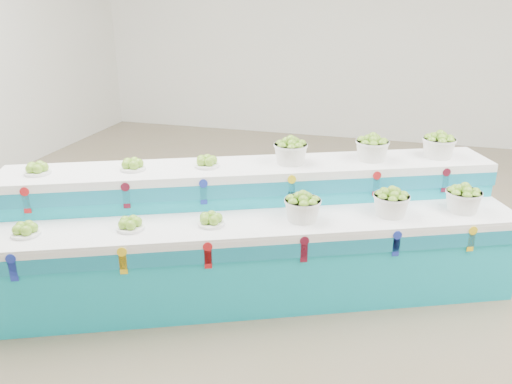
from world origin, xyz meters
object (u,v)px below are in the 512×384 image
at_px(basket_lower_left, 303,207).
at_px(plate_upper_mid, 132,164).
at_px(display_stand, 256,232).
at_px(basket_upper_right, 439,145).

bearing_deg(basket_lower_left, plate_upper_mid, -177.85).
bearing_deg(display_stand, basket_upper_right, 8.86).
xyz_separation_m(display_stand, basket_lower_left, (0.41, -0.11, 0.32)).
distance_m(display_stand, basket_upper_right, 1.80).
height_order(basket_lower_left, plate_upper_mid, plate_upper_mid).
bearing_deg(display_stand, plate_upper_mid, 165.37).
xyz_separation_m(display_stand, plate_upper_mid, (-1.01, -0.16, 0.56)).
xyz_separation_m(basket_lower_left, basket_upper_right, (1.01, 1.01, 0.30)).
xyz_separation_m(basket_lower_left, plate_upper_mid, (-1.42, -0.05, 0.24)).
bearing_deg(plate_upper_mid, basket_upper_right, 23.51).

